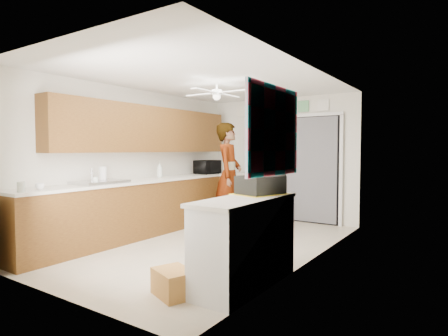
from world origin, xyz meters
The scene contains 41 objects.
floor centered at (0.00, 0.00, 0.00)m, with size 5.00×5.00×0.00m, color #C0B39A.
ceiling centered at (0.00, 0.00, 2.50)m, with size 5.00×5.00×0.00m, color white.
wall_back centered at (0.00, 2.50, 1.25)m, with size 3.20×3.20×0.00m, color white.
wall_front centered at (0.00, -2.50, 1.25)m, with size 3.20×3.20×0.00m, color white.
wall_left centered at (-1.60, 0.00, 1.25)m, with size 5.00×5.00×0.00m, color white.
wall_right centered at (1.60, 0.00, 1.25)m, with size 5.00×5.00×0.00m, color white.
left_base_cabinets centered at (-1.30, 0.00, 0.45)m, with size 0.60×4.80×0.90m, color brown.
left_countertop centered at (-1.29, 0.00, 0.92)m, with size 0.62×4.80×0.04m, color white.
upper_cabinets centered at (-1.44, 0.20, 1.80)m, with size 0.32×4.00×0.80m, color brown.
sink_basin centered at (-1.29, -1.00, 0.95)m, with size 0.50×0.76×0.06m, color silver.
faucet centered at (-1.48, -1.00, 1.05)m, with size 0.03×0.03×0.22m, color silver.
peninsula_base centered at (-0.50, 2.00, 0.45)m, with size 1.00×0.60×0.90m, color brown.
peninsula_top centered at (-0.50, 2.00, 0.92)m, with size 1.04×0.64×0.04m, color white.
back_opening_recess centered at (0.25, 2.47, 1.05)m, with size 2.00×0.06×2.10m, color black.
curtain_panel centered at (0.25, 2.43, 1.05)m, with size 1.90×0.03×2.05m, color slate.
door_trim_left centered at (-0.77, 2.44, 1.05)m, with size 0.06×0.04×2.10m, color white.
door_trim_right centered at (1.27, 2.44, 1.05)m, with size 0.06×0.04×2.10m, color white.
door_trim_head centered at (0.25, 2.44, 2.12)m, with size 2.10×0.04×0.06m, color white.
header_frame_1 centered at (-0.25, 2.47, 2.30)m, with size 0.22×0.02×0.22m, color #4F80D4.
header_frame_2 centered at (0.10, 2.47, 2.30)m, with size 0.22×0.02×0.22m, color #C14F48.
header_frame_3 centered at (0.50, 2.47, 2.30)m, with size 0.22×0.02×0.22m, color #64AF73.
header_frame_4 centered at (0.90, 2.47, 2.30)m, with size 0.22×0.02×0.22m, color white.
route66_sign centered at (-0.95, 2.47, 2.30)m, with size 0.22×0.02×0.26m, color silver.
right_counter_base centered at (1.35, -1.20, 0.45)m, with size 0.50×1.40×0.90m, color white.
right_counter_top centered at (1.34, -1.20, 0.92)m, with size 0.54×1.44×0.04m, color white.
abstract_painting centered at (1.58, -1.00, 1.65)m, with size 0.03×1.15×0.95m, color #FF5D83.
ceiling_fan centered at (0.00, 0.20, 2.32)m, with size 1.14×1.14×0.24m, color white.
microwave centered at (-1.25, 1.65, 1.08)m, with size 0.51×0.35×0.28m, color black.
soap_bottle centered at (-1.38, 0.37, 1.08)m, with size 0.11×0.11×0.28m, color silver.
cup centered at (-1.20, -1.99, 0.98)m, with size 0.11×0.11×0.09m, color white.
jar_a centered at (-1.14, -2.25, 1.00)m, with size 0.09×0.09×0.12m, color silver.
jar_b centered at (-1.20, -1.15, 1.00)m, with size 0.07×0.07×0.11m, color silver.
paper_towel_roll centered at (-1.41, -0.86, 1.06)m, with size 0.11×0.11×0.24m, color white.
suitcase centered at (1.32, -0.81, 1.04)m, with size 0.36×0.49×0.21m, color black.
suitcase_rim centered at (1.32, -0.81, 0.93)m, with size 0.44×0.58×0.02m, color yellow.
suitcase_lid centered at (1.32, -0.52, 1.29)m, with size 0.42×0.03×0.50m, color black.
cardboard_box centered at (0.91, -1.84, 0.13)m, with size 0.42×0.31×0.26m, color #B9843A.
navy_crate centered at (1.00, -1.44, 0.12)m, with size 0.38×0.32×0.23m, color #141733.
cabinet_door_panel centered at (0.16, 0.36, 0.30)m, with size 0.40×0.03×0.61m, color brown.
man centered at (-0.43, 1.20, 0.97)m, with size 0.71×0.46×1.94m, color white.
dog centered at (-0.20, 1.54, 0.22)m, with size 0.24×0.56×0.44m, color black.
Camera 1 is at (3.35, -4.58, 1.45)m, focal length 30.00 mm.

